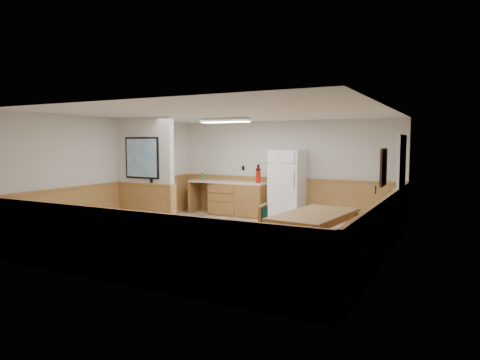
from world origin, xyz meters
The scene contains 20 objects.
ground centered at (0.00, 0.00, 0.00)m, with size 6.00×6.00×0.00m, color beige.
ceiling centered at (0.00, 0.00, 2.50)m, with size 6.00×6.00×0.02m, color silver.
back_wall centered at (0.00, 3.00, 1.25)m, with size 6.00×0.02×2.50m, color silver.
right_wall centered at (3.00, 0.00, 1.25)m, with size 0.02×6.00×2.50m, color silver.
left_wall centered at (-3.00, 0.00, 1.25)m, with size 0.02×6.00×2.50m, color silver.
wainscot_back centered at (0.00, 2.98, 0.50)m, with size 6.00×0.04×1.00m, color #B48048.
wainscot_right centered at (2.98, 0.00, 0.50)m, with size 0.04×6.00×1.00m, color #B48048.
wainscot_left centered at (-2.98, 0.00, 0.50)m, with size 0.04×6.00×1.00m, color #B48048.
partition_wall centered at (-2.25, 0.19, 1.23)m, with size 1.50×0.20×2.50m.
kitchen_counter centered at (-1.21, 2.68, 0.46)m, with size 2.20×0.61×1.00m.
exterior_door centered at (2.96, 1.90, 1.05)m, with size 0.07×1.02×2.15m.
kitchen_window centered at (-2.10, 2.98, 1.55)m, with size 0.80×0.04×1.00m.
wall_painting centered at (2.97, -0.30, 1.55)m, with size 0.04×0.50×0.60m.
fluorescent_fixture centered at (-0.80, 1.30, 2.45)m, with size 1.20×0.30×0.09m.
refrigerator centered at (0.22, 2.63, 0.88)m, with size 0.79×0.72×1.76m.
dining_table centered at (1.89, -0.37, 0.66)m, with size 1.15×1.98×0.75m.
dining_bench centered at (2.80, -0.40, 0.35)m, with size 0.47×1.69×0.45m.
dining_chair centered at (1.08, -0.50, 0.50)m, with size 0.64×0.48×0.85m.
fire_extinguisher centered at (-0.59, 2.64, 1.11)m, with size 0.16×0.16×0.48m.
soap_bottle centered at (-2.28, 2.64, 1.01)m, with size 0.07×0.07×0.23m, color #1A943D.
Camera 1 is at (4.08, -7.29, 1.94)m, focal length 32.00 mm.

